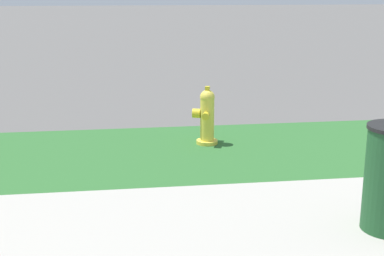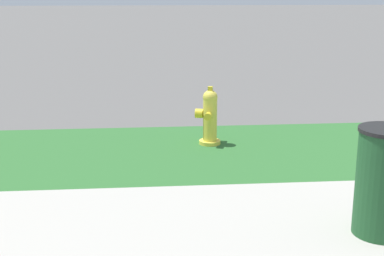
% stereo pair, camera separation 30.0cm
% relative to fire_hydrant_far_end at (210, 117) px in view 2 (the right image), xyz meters
% --- Properties ---
extents(fire_hydrant_far_end, '(0.34, 0.37, 0.76)m').
position_rel_fire_hydrant_far_end_xyz_m(fire_hydrant_far_end, '(0.00, 0.00, 0.00)').
color(fire_hydrant_far_end, yellow).
rests_on(fire_hydrant_far_end, ground).
extents(trash_bin, '(0.47, 0.47, 0.90)m').
position_rel_fire_hydrant_far_end_xyz_m(trash_bin, '(1.08, -2.73, 0.09)').
color(trash_bin, '#1E5128').
rests_on(trash_bin, ground).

